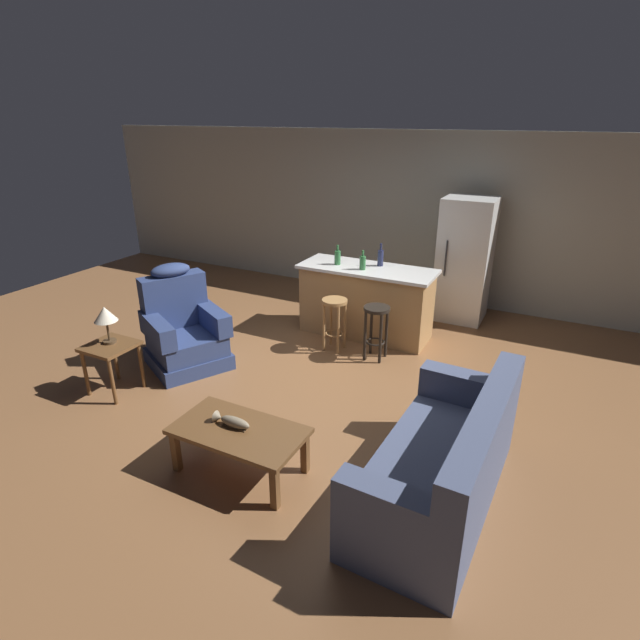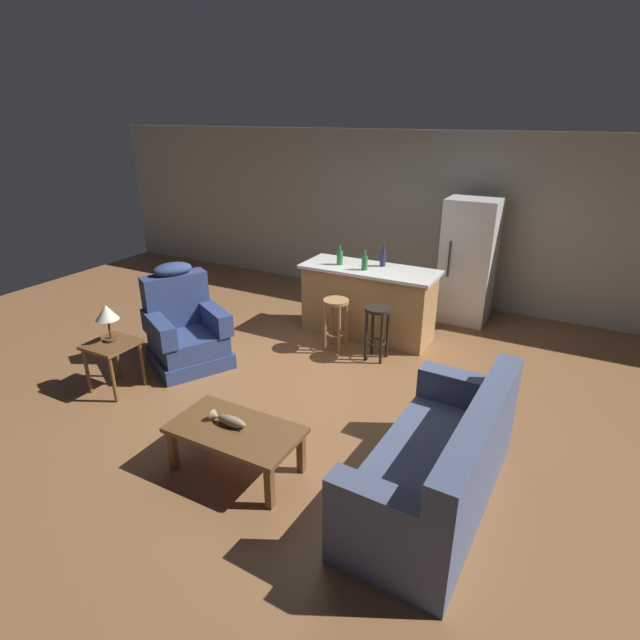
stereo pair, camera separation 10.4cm
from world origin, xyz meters
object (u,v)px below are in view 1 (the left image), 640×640
(kitchen_island, at_px, (366,301))
(bottle_short_amber, at_px, (338,257))
(bar_stool_left, at_px, (334,315))
(table_lamp, at_px, (105,316))
(bottle_wine_dark, at_px, (363,262))
(bottle_tall_green, at_px, (380,257))
(recliner_near_lamp, at_px, (183,331))
(fish_figurine, at_px, (232,421))
(bar_stool_right, at_px, (376,323))
(refrigerator, at_px, (465,260))
(end_table, at_px, (111,353))
(coffee_table, at_px, (239,435))
(couch, at_px, (445,465))

(kitchen_island, xyz_separation_m, bottle_short_amber, (-0.41, -0.05, 0.57))
(kitchen_island, distance_m, bar_stool_left, 0.65)
(table_lamp, distance_m, bottle_wine_dark, 3.13)
(bottle_tall_green, bearing_deg, recliner_near_lamp, -131.71)
(table_lamp, bearing_deg, bottle_tall_green, 54.34)
(fish_figurine, relative_size, kitchen_island, 0.19)
(fish_figurine, xyz_separation_m, bar_stool_right, (0.32, 2.49, 0.01))
(kitchen_island, height_order, refrigerator, refrigerator)
(bar_stool_right, relative_size, bottle_short_amber, 2.58)
(table_lamp, xyz_separation_m, bottle_wine_dark, (1.85, 2.51, 0.18))
(recliner_near_lamp, distance_m, bottle_wine_dark, 2.40)
(end_table, bearing_deg, coffee_table, -13.19)
(couch, height_order, bar_stool_right, couch)
(fish_figurine, bearing_deg, couch, 13.80)
(coffee_table, relative_size, kitchen_island, 0.61)
(recliner_near_lamp, bearing_deg, refrigerator, 77.13)
(end_table, xyz_separation_m, table_lamp, (-0.03, 0.04, 0.41))
(couch, xyz_separation_m, bar_stool_left, (-1.93, 2.07, 0.13))
(bottle_wine_dark, bearing_deg, refrigerator, 51.68)
(end_table, height_order, bar_stool_right, bar_stool_right)
(fish_figurine, relative_size, refrigerator, 0.19)
(fish_figurine, distance_m, bar_stool_right, 2.51)
(kitchen_island, xyz_separation_m, bar_stool_left, (-0.17, -0.63, -0.01))
(fish_figurine, height_order, couch, couch)
(table_lamp, height_order, bottle_tall_green, bottle_tall_green)
(kitchen_island, bearing_deg, couch, -56.94)
(recliner_near_lamp, relative_size, table_lamp, 2.93)
(bottle_tall_green, bearing_deg, couch, -60.16)
(coffee_table, xyz_separation_m, bottle_wine_dark, (-0.17, 3.02, 0.68))
(couch, height_order, kitchen_island, kitchen_island)
(bar_stool_right, bearing_deg, kitchen_island, 121.89)
(end_table, bearing_deg, bottle_short_amber, 61.37)
(refrigerator, bearing_deg, table_lamp, -127.05)
(bottle_tall_green, bearing_deg, table_lamp, -125.66)
(end_table, relative_size, bottle_tall_green, 1.87)
(table_lamp, height_order, bottle_wine_dark, bottle_wine_dark)
(bottle_wine_dark, bearing_deg, couch, -55.49)
(recliner_near_lamp, distance_m, bar_stool_right, 2.32)
(coffee_table, bearing_deg, bottle_wine_dark, 93.26)
(bottle_wine_dark, bearing_deg, coffee_table, -86.74)
(end_table, relative_size, bottle_short_amber, 2.12)
(bar_stool_left, height_order, bottle_wine_dark, bottle_wine_dark)
(couch, xyz_separation_m, refrigerator, (-0.75, 3.90, 0.54))
(recliner_near_lamp, xyz_separation_m, kitchen_island, (1.61, 1.79, 0.06))
(kitchen_island, relative_size, refrigerator, 1.02)
(bar_stool_right, distance_m, refrigerator, 1.98)
(coffee_table, xyz_separation_m, bottle_tall_green, (-0.03, 3.28, 0.70))
(bar_stool_left, height_order, bottle_tall_green, bottle_tall_green)
(kitchen_island, relative_size, bottle_short_amber, 6.83)
(coffee_table, bearing_deg, refrigerator, 78.72)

